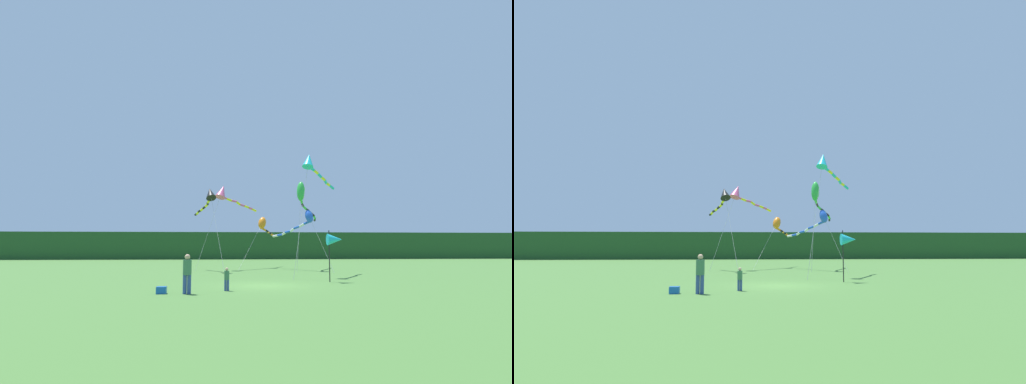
% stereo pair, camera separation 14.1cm
% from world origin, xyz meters
% --- Properties ---
extents(ground_plane, '(120.00, 120.00, 0.00)m').
position_xyz_m(ground_plane, '(0.00, 0.00, 0.00)').
color(ground_plane, '#477533').
extents(distant_treeline, '(108.00, 2.75, 4.27)m').
position_xyz_m(distant_treeline, '(0.00, 45.00, 2.13)').
color(distant_treeline, '#234C23').
rests_on(distant_treeline, ground).
extents(person_adult, '(0.39, 0.39, 1.76)m').
position_xyz_m(person_adult, '(-3.88, -3.62, 0.98)').
color(person_adult, '#334C8C').
rests_on(person_adult, ground).
extents(person_child, '(0.24, 0.24, 1.10)m').
position_xyz_m(person_child, '(-2.09, -2.46, 0.61)').
color(person_child, '#334C8C').
rests_on(person_child, ground).
extents(cooler_box, '(0.44, 0.37, 0.32)m').
position_xyz_m(cooler_box, '(-5.02, -3.44, 0.16)').
color(cooler_box, '#1959B2').
rests_on(cooler_box, ground).
extents(banner_flag_pole, '(0.90, 0.70, 3.06)m').
position_xyz_m(banner_flag_pole, '(4.41, 1.91, 2.48)').
color(banner_flag_pole, black).
rests_on(banner_flag_pole, ground).
extents(kite_orange, '(4.20, 6.94, 5.12)m').
position_xyz_m(kite_orange, '(1.70, 18.37, 4.22)').
color(kite_orange, '#B2B2B2').
rests_on(kite_orange, ground).
extents(kite_black, '(2.85, 8.25, 7.19)m').
position_xyz_m(kite_black, '(-3.48, 12.44, 6.30)').
color(kite_black, '#B2B2B2').
rests_on(kite_black, ground).
extents(kite_blue, '(4.14, 6.90, 5.31)m').
position_xyz_m(kite_blue, '(4.78, 13.35, 4.32)').
color(kite_blue, '#B2B2B2').
rests_on(kite_blue, ground).
extents(kite_rainbow, '(5.65, 6.20, 7.82)m').
position_xyz_m(kite_rainbow, '(-2.14, 15.39, 6.90)').
color(kite_rainbow, '#B2B2B2').
rests_on(kite_rainbow, ground).
extents(kite_green, '(3.26, 7.21, 7.87)m').
position_xyz_m(kite_green, '(4.86, 14.04, 6.61)').
color(kite_green, '#B2B2B2').
rests_on(kite_green, ground).
extents(kite_cyan, '(4.58, 6.58, 8.92)m').
position_xyz_m(kite_cyan, '(4.16, 6.84, 8.05)').
color(kite_cyan, '#B2B2B2').
rests_on(kite_cyan, ground).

